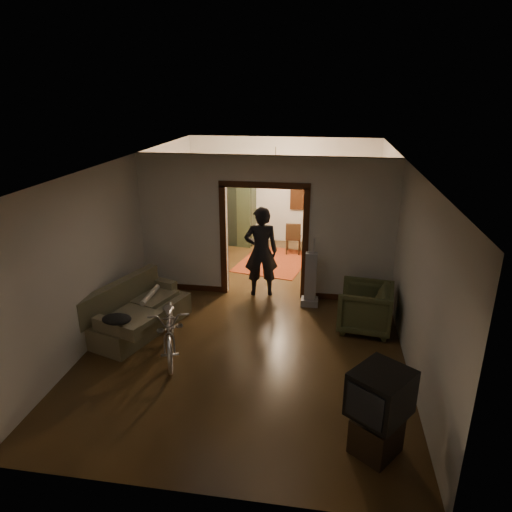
% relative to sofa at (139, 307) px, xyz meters
% --- Properties ---
extents(floor, '(5.00, 8.50, 0.01)m').
position_rel_sofa_xyz_m(floor, '(1.92, 1.06, -0.43)').
color(floor, '#31200F').
rests_on(floor, ground).
extents(ceiling, '(5.00, 8.50, 0.01)m').
position_rel_sofa_xyz_m(ceiling, '(1.92, 1.06, 2.37)').
color(ceiling, white).
rests_on(ceiling, floor).
extents(wall_back, '(5.00, 0.02, 2.80)m').
position_rel_sofa_xyz_m(wall_back, '(1.92, 5.31, 0.97)').
color(wall_back, beige).
rests_on(wall_back, floor).
extents(wall_left, '(0.02, 8.50, 2.80)m').
position_rel_sofa_xyz_m(wall_left, '(-0.58, 1.06, 0.97)').
color(wall_left, beige).
rests_on(wall_left, floor).
extents(wall_right, '(0.02, 8.50, 2.80)m').
position_rel_sofa_xyz_m(wall_right, '(4.42, 1.06, 0.97)').
color(wall_right, beige).
rests_on(wall_right, floor).
extents(partition_wall, '(5.00, 0.14, 2.80)m').
position_rel_sofa_xyz_m(partition_wall, '(1.92, 1.81, 0.97)').
color(partition_wall, beige).
rests_on(partition_wall, floor).
extents(door_casing, '(1.74, 0.20, 2.32)m').
position_rel_sofa_xyz_m(door_casing, '(1.92, 1.81, 0.67)').
color(door_casing, '#31180B').
rests_on(door_casing, floor).
extents(far_window, '(0.98, 0.06, 1.28)m').
position_rel_sofa_xyz_m(far_window, '(2.62, 5.27, 1.12)').
color(far_window, black).
rests_on(far_window, wall_back).
extents(chandelier, '(0.24, 0.24, 0.24)m').
position_rel_sofa_xyz_m(chandelier, '(1.92, 3.56, 1.92)').
color(chandelier, '#FFE0A5').
rests_on(chandelier, ceiling).
extents(light_switch, '(0.08, 0.01, 0.12)m').
position_rel_sofa_xyz_m(light_switch, '(2.97, 1.73, 0.82)').
color(light_switch, silver).
rests_on(light_switch, partition_wall).
extents(sofa, '(1.41, 2.06, 0.87)m').
position_rel_sofa_xyz_m(sofa, '(0.00, 0.00, 0.00)').
color(sofa, brown).
rests_on(sofa, floor).
extents(rolled_paper, '(0.09, 0.73, 0.09)m').
position_rel_sofa_xyz_m(rolled_paper, '(0.10, 0.30, 0.10)').
color(rolled_paper, beige).
rests_on(rolled_paper, sofa).
extents(jacket, '(0.45, 0.34, 0.13)m').
position_rel_sofa_xyz_m(jacket, '(0.05, -0.91, 0.25)').
color(jacket, black).
rests_on(jacket, sofa).
extents(bicycle, '(1.11, 1.81, 0.90)m').
position_rel_sofa_xyz_m(bicycle, '(0.78, -0.60, 0.01)').
color(bicycle, silver).
rests_on(bicycle, floor).
extents(armchair, '(1.01, 0.98, 0.82)m').
position_rel_sofa_xyz_m(armchair, '(3.85, 0.63, -0.03)').
color(armchair, '#414627').
rests_on(armchair, floor).
extents(tv_stand, '(0.65, 0.66, 0.45)m').
position_rel_sofa_xyz_m(tv_stand, '(3.80, -2.29, -0.21)').
color(tv_stand, black).
rests_on(tv_stand, floor).
extents(crt_tv, '(0.82, 0.83, 0.54)m').
position_rel_sofa_xyz_m(crt_tv, '(3.80, -2.29, 0.37)').
color(crt_tv, black).
rests_on(crt_tv, tv_stand).
extents(vacuum, '(0.35, 0.30, 1.08)m').
position_rel_sofa_xyz_m(vacuum, '(2.87, 1.42, 0.10)').
color(vacuum, gray).
rests_on(vacuum, floor).
extents(person, '(0.74, 0.56, 1.84)m').
position_rel_sofa_xyz_m(person, '(1.86, 1.78, 0.48)').
color(person, black).
rests_on(person, floor).
extents(oriental_rug, '(1.88, 2.25, 0.02)m').
position_rel_sofa_xyz_m(oriental_rug, '(1.91, 3.65, -0.43)').
color(oriental_rug, maroon).
rests_on(oriental_rug, floor).
extents(locker, '(1.04, 0.68, 1.95)m').
position_rel_sofa_xyz_m(locker, '(0.73, 4.89, 0.54)').
color(locker, '#262F1C').
rests_on(locker, floor).
extents(globe, '(0.29, 0.29, 0.29)m').
position_rel_sofa_xyz_m(globe, '(0.73, 4.89, 1.51)').
color(globe, '#1E5972').
rests_on(globe, locker).
extents(desk, '(1.04, 0.75, 0.69)m').
position_rel_sofa_xyz_m(desk, '(3.10, 4.83, -0.09)').
color(desk, black).
rests_on(desk, floor).
extents(desk_chair, '(0.40, 0.40, 0.83)m').
position_rel_sofa_xyz_m(desk_chair, '(2.32, 4.33, -0.02)').
color(desk_chair, black).
rests_on(desk_chair, floor).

